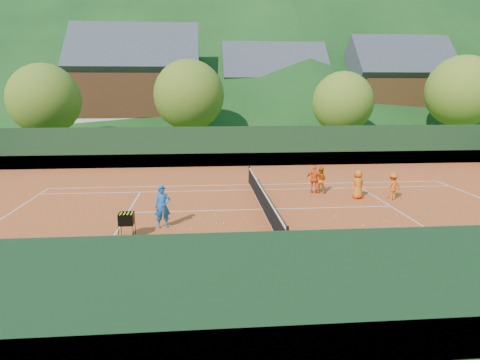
{
  "coord_description": "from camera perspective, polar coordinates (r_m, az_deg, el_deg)",
  "views": [
    {
      "loc": [
        -2.83,
        -19.73,
        5.68
      ],
      "look_at": [
        -1.1,
        0.0,
        1.49
      ],
      "focal_mm": 32.0,
      "sensor_mm": 36.0,
      "label": 1
    }
  ],
  "objects": [
    {
      "name": "tennis_ball_21",
      "position": [
        16.39,
        -27.48,
        -9.55
      ],
      "size": [
        0.07,
        0.07,
        0.07
      ],
      "primitive_type": "sphere",
      "color": "#B6E025",
      "rests_on": "clay_court"
    },
    {
      "name": "tennis_ball_1",
      "position": [
        15.59,
        -28.17,
        -10.69
      ],
      "size": [
        0.07,
        0.07,
        0.07
      ],
      "primitive_type": "sphere",
      "color": "#B6E025",
      "rests_on": "clay_court"
    },
    {
      "name": "tennis_ball_24",
      "position": [
        15.31,
        -6.16,
        -9.69
      ],
      "size": [
        0.07,
        0.07,
        0.07
      ],
      "primitive_type": "sphere",
      "color": "#B6E025",
      "rests_on": "clay_court"
    },
    {
      "name": "tennis_ball_29",
      "position": [
        17.51,
        -20.61,
        -7.6
      ],
      "size": [
        0.07,
        0.07,
        0.07
      ],
      "primitive_type": "sphere",
      "color": "#B6E025",
      "rests_on": "clay_court"
    },
    {
      "name": "tree_c",
      "position": [
        40.82,
        13.53,
        10.03
      ],
      "size": [
        5.6,
        5.6,
        7.35
      ],
      "color": "#402B19",
      "rests_on": "ground"
    },
    {
      "name": "tennis_ball_20",
      "position": [
        18.45,
        -2.19,
        -5.82
      ],
      "size": [
        0.07,
        0.07,
        0.07
      ],
      "primitive_type": "sphere",
      "color": "#B6E025",
      "rests_on": "clay_court"
    },
    {
      "name": "tennis_ball_15",
      "position": [
        19.78,
        18.91,
        -5.25
      ],
      "size": [
        0.07,
        0.07,
        0.07
      ],
      "primitive_type": "sphere",
      "color": "#B6E025",
      "rests_on": "clay_court"
    },
    {
      "name": "tennis_ball_2",
      "position": [
        16.48,
        29.39,
        -9.64
      ],
      "size": [
        0.07,
        0.07,
        0.07
      ],
      "primitive_type": "sphere",
      "color": "#B6E025",
      "rests_on": "clay_court"
    },
    {
      "name": "tree_d",
      "position": [
        46.86,
        27.49,
        10.44
      ],
      "size": [
        6.8,
        6.8,
        8.93
      ],
      "color": "#41281A",
      "rests_on": "ground"
    },
    {
      "name": "tennis_ball_16",
      "position": [
        19.94,
        12.59,
        -4.74
      ],
      "size": [
        0.07,
        0.07,
        0.07
      ],
      "primitive_type": "sphere",
      "color": "#B6E025",
      "rests_on": "clay_court"
    },
    {
      "name": "student_a",
      "position": [
        24.25,
        10.65,
        0.01
      ],
      "size": [
        0.88,
        0.8,
        1.47
      ],
      "primitive_type": "imported",
      "rotation": [
        0.0,
        0.0,
        2.72
      ],
      "color": "orange",
      "rests_on": "clay_court"
    },
    {
      "name": "tennis_ball_26",
      "position": [
        13.69,
        -8.32,
        -12.45
      ],
      "size": [
        0.07,
        0.07,
        0.07
      ],
      "primitive_type": "sphere",
      "color": "#B6E025",
      "rests_on": "clay_court"
    },
    {
      "name": "tennis_ball_18",
      "position": [
        16.95,
        -8.36,
        -7.57
      ],
      "size": [
        0.07,
        0.07,
        0.07
      ],
      "primitive_type": "sphere",
      "color": "#B6E025",
      "rests_on": "clay_court"
    },
    {
      "name": "tennis_ball_5",
      "position": [
        13.06,
        -22.8,
        -14.57
      ],
      "size": [
        0.07,
        0.07,
        0.07
      ],
      "primitive_type": "sphere",
      "color": "#B6E025",
      "rests_on": "clay_court"
    },
    {
      "name": "tennis_ball_27",
      "position": [
        17.33,
        14.31,
        -7.39
      ],
      "size": [
        0.07,
        0.07,
        0.07
      ],
      "primitive_type": "sphere",
      "color": "#B6E025",
      "rests_on": "clay_court"
    },
    {
      "name": "tennis_ball_28",
      "position": [
        18.93,
        16.09,
        -5.83
      ],
      "size": [
        0.07,
        0.07,
        0.07
      ],
      "primitive_type": "sphere",
      "color": "#B6E025",
      "rests_on": "clay_court"
    },
    {
      "name": "tennis_ball_7",
      "position": [
        19.59,
        -15.24,
        -5.18
      ],
      "size": [
        0.07,
        0.07,
        0.07
      ],
      "primitive_type": "sphere",
      "color": "#B6E025",
      "rests_on": "clay_court"
    },
    {
      "name": "ground",
      "position": [
        20.73,
        3.05,
        -3.97
      ],
      "size": [
        400.0,
        400.0,
        0.0
      ],
      "primitive_type": "plane",
      "color": "#2D531A",
      "rests_on": "ground"
    },
    {
      "name": "tennis_ball_12",
      "position": [
        14.53,
        12.76,
        -11.15
      ],
      "size": [
        0.07,
        0.07,
        0.07
      ],
      "primitive_type": "sphere",
      "color": "#B6E025",
      "rests_on": "clay_court"
    },
    {
      "name": "tree_a",
      "position": [
        39.97,
        -24.62,
        9.72
      ],
      "size": [
        6.0,
        6.0,
        7.88
      ],
      "color": "#412A1A",
      "rests_on": "ground"
    },
    {
      "name": "tennis_ball_19",
      "position": [
        19.29,
        -5.23,
        -5.06
      ],
      "size": [
        0.07,
        0.07,
        0.07
      ],
      "primitive_type": "sphere",
      "color": "#B6E025",
      "rests_on": "clay_court"
    },
    {
      "name": "chalet_right",
      "position": [
        54.73,
        20.02,
        10.8
      ],
      "size": [
        11.5,
        8.82,
        11.91
      ],
      "color": "beige",
      "rests_on": "ground"
    },
    {
      "name": "tennis_ball_17",
      "position": [
        13.52,
        9.38,
        -12.83
      ],
      "size": [
        0.07,
        0.07,
        0.07
      ],
      "primitive_type": "sphere",
      "color": "#B6E025",
      "rests_on": "clay_court"
    },
    {
      "name": "student_c",
      "position": [
        23.36,
        15.45,
        -0.57
      ],
      "size": [
        0.88,
        0.73,
        1.55
      ],
      "primitive_type": "imported",
      "rotation": [
        0.0,
        0.0,
        3.5
      ],
      "color": "orange",
      "rests_on": "clay_court"
    },
    {
      "name": "tennis_ball_8",
      "position": [
        19.71,
        -3.18,
        -4.66
      ],
      "size": [
        0.07,
        0.07,
        0.07
      ],
      "primitive_type": "sphere",
      "color": "#B6E025",
      "rests_on": "clay_court"
    },
    {
      "name": "tennis_ball_0",
      "position": [
        17.46,
        -26.72,
        -8.18
      ],
      "size": [
        0.07,
        0.07,
        0.07
      ],
      "primitive_type": "sphere",
      "color": "#B6E025",
      "rests_on": "clay_court"
    },
    {
      "name": "ball_hopper",
      "position": [
        17.18,
        -14.91,
        -5.09
      ],
      "size": [
        0.57,
        0.57,
        1.0
      ],
      "color": "black",
      "rests_on": "clay_court"
    },
    {
      "name": "student_d",
      "position": [
        23.65,
        19.69,
        -0.8
      ],
      "size": [
        1.05,
        0.77,
        1.46
      ],
      "primitive_type": "imported",
      "rotation": [
        0.0,
        0.0,
        3.41
      ],
      "color": "#E85A14",
      "rests_on": "clay_court"
    },
    {
      "name": "chalet_left",
      "position": [
        50.25,
        -13.49,
        11.59
      ],
      "size": [
        13.8,
        9.93,
        12.92
      ],
      "color": "beige",
      "rests_on": "ground"
    },
    {
      "name": "tennis_ball_13",
      "position": [
        17.86,
        -6.51,
        -6.49
      ],
      "size": [
        0.07,
        0.07,
        0.07
      ],
      "primitive_type": "sphere",
      "color": "#B6E025",
      "rests_on": "clay_court"
    },
    {
      "name": "coach",
      "position": [
        18.06,
        -10.29,
        -3.52
      ],
      "size": [
        0.72,
        0.53,
        1.81
      ],
      "primitive_type": "imported",
      "rotation": [
        0.0,
        0.0,
        0.16
      ],
      "color": "#1952A2",
      "rests_on": "clay_court"
    },
    {
      "name": "chalet_mid",
      "position": [
        54.46,
        4.41,
        11.19
      ],
      "size": [
        12.65,
        8.82,
        11.45
      ],
      "color": "beige",
      "rests_on": "ground"
    },
    {
      "name": "tennis_ball_10",
      "position": [
        18.47,
        -3.15,
        -5.81
      ],
      "size": [
        0.07,
        0.07,
        0.07
      ],
      "primitive_type": "sphere",
      "color": "#B6E025",
      "rests_on": "clay_court"
    },
    {
      "name": "tennis_ball_6",
      "position": [
        15.83,
        -28.78,
        -10.43
      ],
      "size": [
        0.07,
        0.07,
        0.07
      ],
      "primitive_type": "sphere",
      "color": "#B6E025",
      "rests_on": "clay_court"
    },
    {
      "name": "tennis_ball_3",
      "position": [
        12.69,
        -14.12,
        -14.76
      ],
      "size": [
        0.07,
        0.07,
        0.07
      ],
      "primitive_type": "sphere",
      "color": "#B6E025",
      "rests_on": "clay_court"
    },
    {
      "name": "tennis_ball_11",
      "position": [
        19.45,
        0.7,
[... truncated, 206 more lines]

